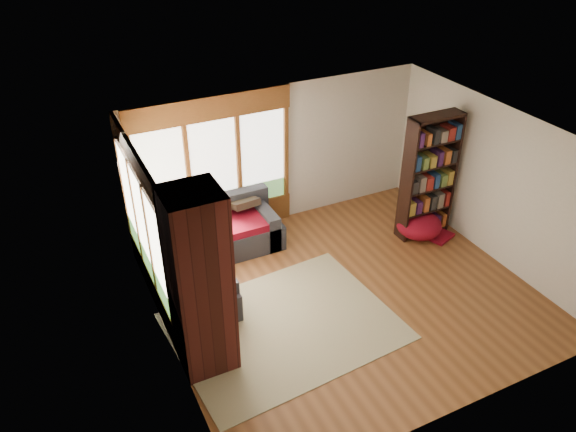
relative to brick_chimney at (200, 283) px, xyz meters
name	(u,v)px	position (x,y,z in m)	size (l,w,h in m)	color
floor	(346,294)	(2.40, 0.35, -1.30)	(5.50, 5.50, 0.00)	brown
ceiling	(357,141)	(2.40, 0.35, 1.30)	(5.50, 5.50, 0.00)	white
wall_back	(278,156)	(2.40, 2.85, 0.00)	(5.50, 0.04, 2.60)	silver
wall_front	(470,333)	(2.40, -2.15, 0.00)	(5.50, 0.04, 2.60)	silver
wall_left	(164,275)	(-0.35, 0.35, 0.00)	(0.04, 5.00, 2.60)	silver
wall_right	(496,184)	(5.15, 0.35, 0.00)	(0.04, 5.00, 2.60)	silver
windows_back	(214,168)	(1.20, 2.82, 0.05)	(2.82, 0.10, 1.90)	brown
windows_left	(143,225)	(-0.32, 1.55, 0.05)	(0.10, 2.62, 1.90)	brown
roller_blind	(128,175)	(-0.29, 2.38, 0.45)	(0.03, 0.72, 0.90)	olive
brick_chimney	(200,283)	(0.00, 0.00, 0.00)	(0.70, 0.70, 2.60)	#471914
sectional_sofa	(191,253)	(0.45, 2.05, -1.00)	(2.20, 2.20, 0.80)	#24262E
area_rug	(284,326)	(1.21, 0.11, -1.29)	(3.12, 2.38, 0.01)	beige
bookshelf	(429,177)	(4.54, 1.27, -0.17)	(0.97, 0.32, 2.26)	black
pouf	(419,224)	(4.42, 1.20, -1.07)	(0.81, 0.81, 0.44)	maroon
dog_tan	(201,229)	(0.62, 1.97, -0.53)	(0.88, 0.94, 0.46)	brown
dog_brindle	(188,246)	(0.31, 1.61, -0.54)	(0.71, 0.91, 0.45)	black
throw_pillows	(188,224)	(0.48, 2.20, -0.52)	(1.98, 1.68, 0.45)	#2B231A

